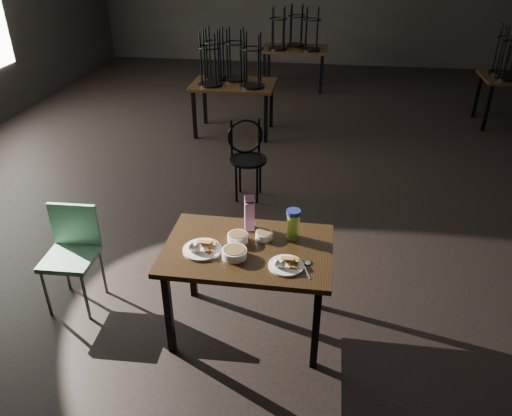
% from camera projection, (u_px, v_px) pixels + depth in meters
% --- Properties ---
extents(main_table, '(1.20, 0.80, 0.75)m').
position_uv_depth(main_table, '(248.00, 257.00, 3.59)').
color(main_table, black).
rests_on(main_table, ground).
extents(plate_left, '(0.28, 0.28, 0.09)m').
position_uv_depth(plate_left, '(202.00, 248.00, 3.50)').
color(plate_left, white).
rests_on(plate_left, main_table).
extents(plate_right, '(0.24, 0.24, 0.08)m').
position_uv_depth(plate_right, '(286.00, 264.00, 3.34)').
color(plate_right, white).
rests_on(plate_right, main_table).
extents(bowl_near, '(0.15, 0.15, 0.06)m').
position_uv_depth(bowl_near, '(238.00, 237.00, 3.60)').
color(bowl_near, white).
rests_on(bowl_near, main_table).
extents(bowl_far, '(0.13, 0.13, 0.05)m').
position_uv_depth(bowl_far, '(264.00, 235.00, 3.64)').
color(bowl_far, white).
rests_on(bowl_far, main_table).
extents(bowl_big, '(0.17, 0.17, 0.06)m').
position_uv_depth(bowl_big, '(234.00, 253.00, 3.43)').
color(bowl_big, white).
rests_on(bowl_big, main_table).
extents(juice_carton, '(0.09, 0.09, 0.29)m').
position_uv_depth(juice_carton, '(249.00, 213.00, 3.70)').
color(juice_carton, '#8A1969').
rests_on(juice_carton, main_table).
extents(water_bottle, '(0.11, 0.11, 0.23)m').
position_uv_depth(water_bottle, '(293.00, 224.00, 3.61)').
color(water_bottle, '#89C139').
rests_on(water_bottle, main_table).
extents(spoon, '(0.06, 0.22, 0.01)m').
position_uv_depth(spoon, '(308.00, 264.00, 3.37)').
color(spoon, silver).
rests_on(spoon, main_table).
extents(bentwood_chair, '(0.46, 0.46, 0.88)m').
position_uv_depth(bentwood_chair, '(247.00, 153.00, 5.57)').
color(bentwood_chair, black).
rests_on(bentwood_chair, ground).
extents(school_chair, '(0.41, 0.41, 0.85)m').
position_uv_depth(school_chair, '(72.00, 248.00, 3.97)').
color(school_chair, '#70AE8A').
rests_on(school_chair, ground).
extents(bg_table_left, '(1.20, 0.80, 1.48)m').
position_uv_depth(bg_table_left, '(231.00, 80.00, 7.18)').
color(bg_table_left, black).
rests_on(bg_table_left, ground).
extents(bg_table_far, '(1.20, 0.80, 1.48)m').
position_uv_depth(bg_table_far, '(295.00, 46.00, 9.20)').
color(bg_table_far, black).
rests_on(bg_table_far, ground).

